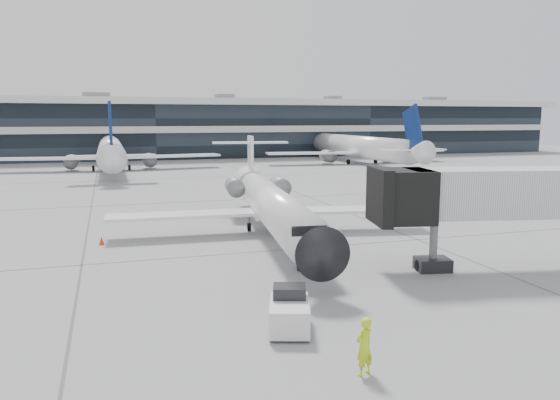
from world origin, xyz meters
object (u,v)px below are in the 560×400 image
object	(u,v)px
jet_bridge	(550,193)
ramp_worker	(364,346)
regional_jet	(270,202)
baggage_tug	(289,312)

from	to	relation	value
jet_bridge	ramp_worker	bearing A→B (deg)	-138.94
regional_jet	jet_bridge	world-z (taller)	regional_jet
regional_jet	ramp_worker	size ratio (longest dim) A/B	14.70
jet_bridge	baggage_tug	size ratio (longest dim) A/B	6.09
jet_bridge	baggage_tug	bearing A→B (deg)	-153.56
regional_jet	baggage_tug	size ratio (longest dim) A/B	9.80
regional_jet	jet_bridge	xyz separation A→B (m)	(11.13, -12.21, 1.78)
ramp_worker	jet_bridge	bearing A→B (deg)	-174.29
ramp_worker	baggage_tug	world-z (taller)	ramp_worker
regional_jet	ramp_worker	distance (m)	20.47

